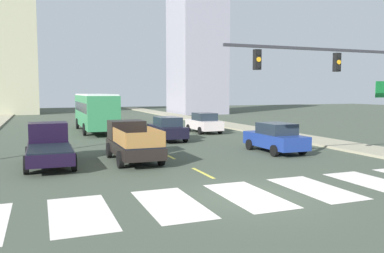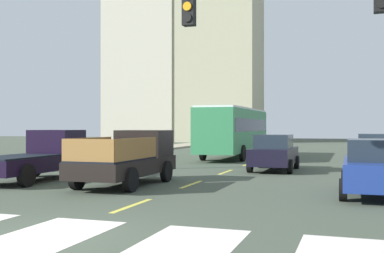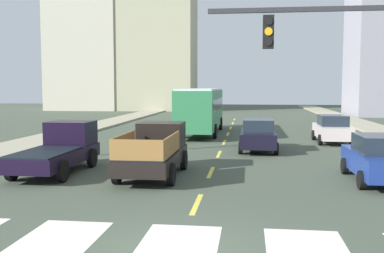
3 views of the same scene
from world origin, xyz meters
The scene contains 23 objects.
ground_plane centered at (0.00, 0.00, 0.00)m, with size 160.00×160.00×0.00m, color #414A3C.
sidewalk_right centered at (11.65, 18.00, 0.07)m, with size 2.96×110.00×0.15m, color #9D967C.
crosswalk_stripe_1 centered at (-5.53, 0.00, 0.00)m, with size 1.74×3.80×0.01m, color silver.
crosswalk_stripe_2 centered at (-2.76, 0.00, 0.00)m, with size 1.74×3.80×0.01m, color silver.
crosswalk_stripe_3 centered at (0.00, 0.00, 0.00)m, with size 1.74×3.80×0.01m, color silver.
crosswalk_stripe_4 centered at (2.76, 0.00, 0.00)m, with size 1.74×3.80×0.01m, color silver.
crosswalk_stripe_5 centered at (5.53, 0.00, 0.00)m, with size 1.74×3.80×0.01m, color silver.
lane_dash_0 centered at (0.00, 4.00, 0.00)m, with size 0.16×2.40×0.01m, color #D7C946.
lane_dash_1 centered at (0.00, 9.00, 0.00)m, with size 0.16×2.40×0.01m, color #D7C946.
lane_dash_2 centered at (0.00, 14.00, 0.00)m, with size 0.16×2.40×0.01m, color #D7C946.
lane_dash_3 centered at (0.00, 19.00, 0.00)m, with size 0.16×2.40×0.01m, color #D7C946.
lane_dash_4 centered at (0.00, 24.00, 0.00)m, with size 0.16×2.40×0.01m, color #D7C946.
lane_dash_5 centered at (0.00, 29.00, 0.00)m, with size 0.16×2.40×0.01m, color #D7C946.
lane_dash_6 centered at (0.00, 34.00, 0.00)m, with size 0.16×2.40×0.01m, color #D7C946.
lane_dash_7 centered at (0.00, 39.00, 0.00)m, with size 0.16×2.40×0.01m, color #D7C946.
pickup_stakebed centered at (-2.16, 8.37, 0.94)m, with size 2.18×5.20×1.96m.
pickup_dark centered at (-6.17, 8.51, 0.92)m, with size 2.18×5.20×1.96m.
city_bus centered at (-1.98, 23.93, 1.95)m, with size 2.72×10.80×3.32m.
sedan_far centered at (6.63, 19.61, 0.86)m, with size 2.02×4.40×1.72m.
sedan_near_left centered at (6.21, 7.92, 0.86)m, with size 2.02×4.40×1.72m.
sedan_near_right centered at (2.00, 15.46, 0.86)m, with size 2.02×4.40×1.72m.
traffic_signal_gantry centered at (7.34, 2.89, 4.25)m, with size 10.44×0.27×6.00m.
block_mid_left centered at (17.41, 48.40, 13.03)m, with size 7.27×9.53×26.06m, color gray.
Camera 1 is at (-6.52, -11.58, 3.52)m, focal length 36.91 mm.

